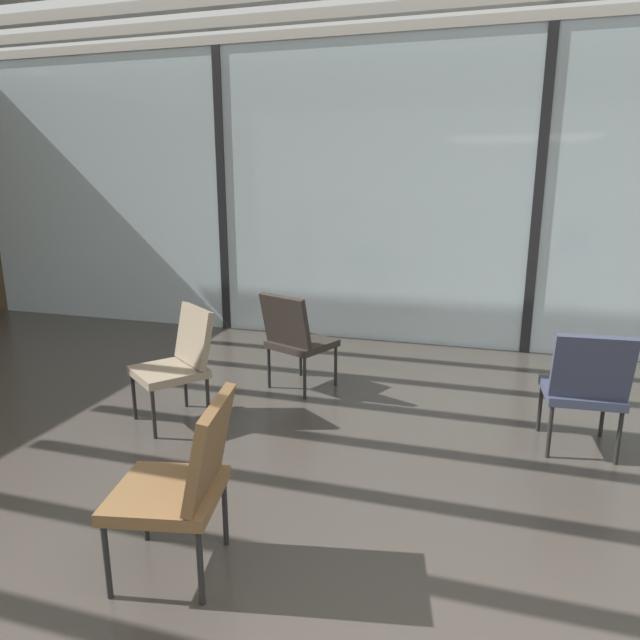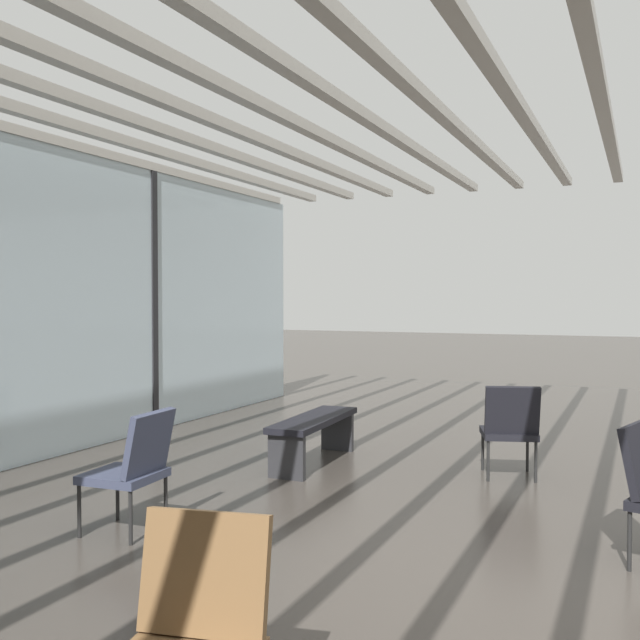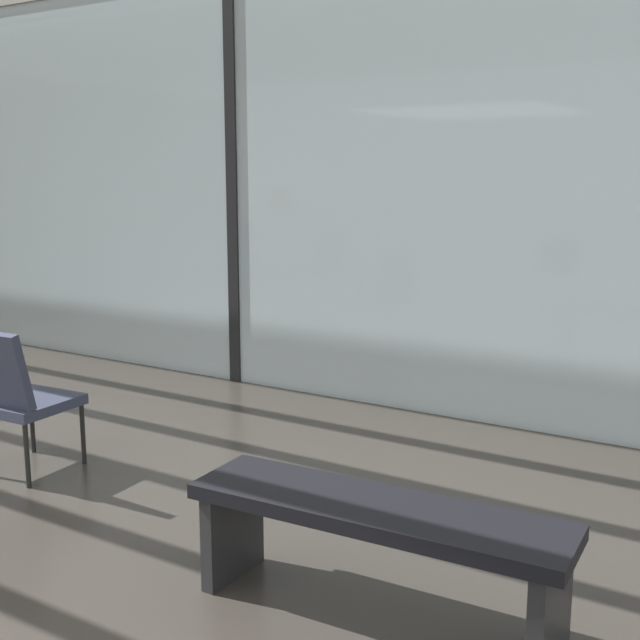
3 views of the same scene
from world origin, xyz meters
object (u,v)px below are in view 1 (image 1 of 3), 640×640
object	(u,v)px
parked_airplane	(470,178)
lounge_chair_3	(185,477)
lounge_chair_2	(295,336)
lounge_chair_4	(585,384)
lounge_chair_5	(179,358)

from	to	relation	value
parked_airplane	lounge_chair_3	world-z (taller)	parked_airplane
lounge_chair_2	lounge_chair_4	world-z (taller)	same
lounge_chair_2	lounge_chair_3	distance (m)	2.42
lounge_chair_4	lounge_chair_5	bearing A→B (deg)	1.81
lounge_chair_3	lounge_chair_2	bearing A→B (deg)	175.68
parked_airplane	lounge_chair_2	bearing A→B (deg)	-99.00
lounge_chair_2	lounge_chair_3	world-z (taller)	same
lounge_chair_3	lounge_chair_4	world-z (taller)	same
parked_airplane	lounge_chair_5	world-z (taller)	parked_airplane
parked_airplane	lounge_chair_3	distance (m)	9.56
parked_airplane	lounge_chair_4	size ratio (longest dim) A/B	15.06
lounge_chair_5	lounge_chair_4	bearing A→B (deg)	42.48
parked_airplane	lounge_chair_3	xyz separation A→B (m)	(-0.82, -9.44, -1.32)
lounge_chair_3	lounge_chair_4	xyz separation A→B (m)	(1.93, 1.82, 0.00)
parked_airplane	lounge_chair_2	distance (m)	7.24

